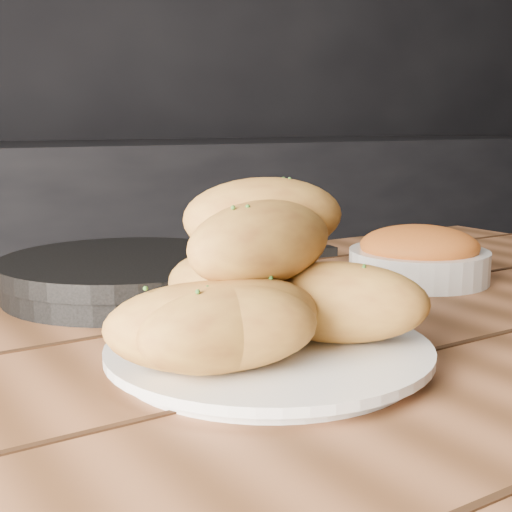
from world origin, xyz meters
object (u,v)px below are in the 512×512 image
Objects in this scene: plate at (269,353)px; bowl at (419,256)px; bread_rolls at (257,284)px; table at (274,442)px; skillet at (128,275)px.

plate is 1.54× the size of bowl.
bread_rolls reaches higher than plate.
plate is at bearing -128.76° from table.
bread_rolls is at bearing -135.47° from table.
skillet is (0.01, 0.30, -0.05)m from bread_rolls.
plate is 0.93× the size of bread_rolls.
table is 0.19m from bread_rolls.
bowl is (0.34, 0.17, 0.02)m from plate.
skillet is at bearing 99.49° from table.
table is at bearing -159.19° from bowl.
plate is at bearing -154.25° from bowl.
bread_rolls reaches higher than bowl.
bread_rolls is 0.40m from bowl.
bread_rolls is at bearing -154.72° from bowl.
bread_rolls is 1.64× the size of bowl.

